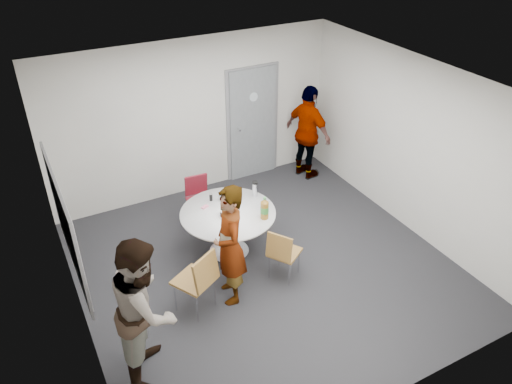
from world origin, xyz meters
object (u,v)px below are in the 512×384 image
whiteboard (66,225)px  chair_near_right (282,251)px  chair_near_left (199,277)px  person_left (145,308)px  person_main (230,246)px  person_right (308,133)px  chair_far (198,195)px  table (231,217)px  door (253,124)px

whiteboard → chair_near_right: whiteboard is taller
whiteboard → chair_near_right: size_ratio=2.37×
chair_near_left → person_left: 1.02m
chair_near_right → person_left: bearing=-107.5°
whiteboard → person_main: bearing=-15.6°
chair_near_left → person_left: (-0.81, -0.53, 0.33)m
whiteboard → chair_near_left: size_ratio=2.05×
chair_near_right → person_right: person_right is taller
chair_near_left → chair_far: 2.04m
chair_far → table: bearing=101.2°
table → person_main: bearing=-115.9°
whiteboard → table: bearing=9.0°
person_main → person_right: (2.63, 2.25, 0.03)m
chair_far → person_main: person_main is taller
table → person_right: size_ratio=0.78×
whiteboard → person_left: size_ratio=1.07×
table → person_left: person_left is taller
person_right → chair_near_left: bearing=113.7°
table → person_main: (-0.41, -0.84, 0.22)m
chair_near_right → person_left: (-2.03, -0.58, 0.41)m
whiteboard → chair_near_right: bearing=-11.6°
door → chair_far: (-1.47, -0.96, -0.54)m
person_left → chair_near_right: bearing=-51.3°
door → person_left: bearing=-132.1°
chair_near_left → person_main: 0.54m
person_main → person_right: size_ratio=0.96×
table → person_left: 2.23m
chair_far → person_main: (-0.30, -1.82, 0.36)m
chair_far → person_left: person_left is taller
chair_near_left → person_right: 3.87m
chair_near_left → person_main: person_main is taller
chair_far → person_main: size_ratio=0.48×
chair_near_left → person_right: bearing=8.0°
chair_near_left → person_main: bearing=-20.0°
door → table: bearing=-125.3°
person_right → table: bearing=109.1°
chair_near_right → person_right: 2.96m
door → person_left: size_ratio=1.19×
whiteboard → table: whiteboard is taller
door → person_main: bearing=-122.6°
person_left → person_right: size_ratio=1.02×
chair_far → person_main: bearing=85.6°
chair_far → person_left: (-1.58, -2.42, 0.41)m
person_right → chair_far: bearing=87.1°
door → table: size_ratio=1.55×
whiteboard → chair_near_right: 2.77m
whiteboard → person_left: whiteboard is taller
door → chair_near_right: bearing=-109.9°
door → table: (-1.37, -1.94, -0.40)m
person_left → door: bearing=-19.2°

